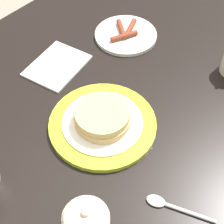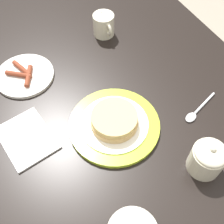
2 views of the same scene
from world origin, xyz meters
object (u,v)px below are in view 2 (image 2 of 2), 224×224
Objects in this scene: napkin at (27,138)px; spoon at (196,112)px; sugar_bowl at (208,158)px; pancake_plate at (114,123)px; side_plate_bacon at (25,75)px; creamer_pitcher at (104,24)px.

napkin is 1.30× the size of spoon.
spoon is at bearing 148.63° from sugar_bowl.
sugar_bowl is 0.57× the size of napkin.
side_plate_bacon is (-0.27, -0.15, -0.01)m from pancake_plate.
spoon is (0.06, 0.22, -0.01)m from pancake_plate.
creamer_pitcher is 1.08× the size of sugar_bowl.
pancake_plate is 2.50× the size of sugar_bowl.
creamer_pitcher is at bearing 158.01° from pancake_plate.
napkin is at bearing -106.77° from spoon.
creamer_pitcher is 0.41m from spoon.
pancake_plate is 2.31× the size of creamer_pitcher.
sugar_bowl is at bearing 53.00° from napkin.
side_plate_bacon reaches higher than napkin.
creamer_pitcher is at bearing -168.93° from spoon.
sugar_bowl reaches higher than napkin.
side_plate_bacon is 1.33× the size of spoon.
side_plate_bacon reaches higher than spoon.
creamer_pitcher reaches higher than pancake_plate.
pancake_plate is 0.31m from side_plate_bacon.
spoon is at bearing 11.07° from creamer_pitcher.
pancake_plate is 0.22m from napkin.
side_plate_bacon is 0.30m from creamer_pitcher.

